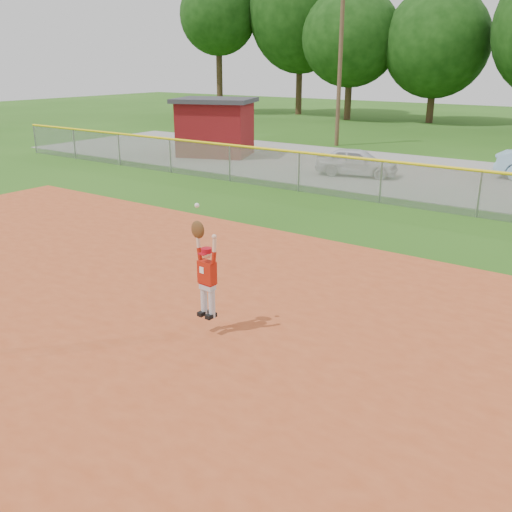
{
  "coord_description": "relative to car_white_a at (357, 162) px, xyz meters",
  "views": [
    {
      "loc": [
        7.78,
        -8.51,
        4.76
      ],
      "look_at": [
        1.62,
        0.19,
        1.1
      ],
      "focal_mm": 40.0,
      "sensor_mm": 36.0,
      "label": 1
    }
  ],
  "objects": [
    {
      "name": "ground",
      "position": [
        2.87,
        -14.06,
        -0.63
      ],
      "size": [
        120.0,
        120.0,
        0.0
      ],
      "primitive_type": "plane",
      "color": "#255212",
      "rests_on": "ground"
    },
    {
      "name": "outfield_fence",
      "position": [
        2.87,
        -4.06,
        0.26
      ],
      "size": [
        40.06,
        0.1,
        1.55
      ],
      "color": "gray",
      "rests_on": "ground"
    },
    {
      "name": "utility_shed",
      "position": [
        -8.52,
        0.82,
        0.88
      ],
      "size": [
        4.76,
        4.25,
        2.95
      ],
      "color": "#5F0D0F",
      "rests_on": "ground"
    },
    {
      "name": "car_white_a",
      "position": [
        0.0,
        0.0,
        0.0
      ],
      "size": [
        3.73,
        2.2,
        1.19
      ],
      "primitive_type": "imported",
      "rotation": [
        0.0,
        0.0,
        1.81
      ],
      "color": "silver",
      "rests_on": "parking_strip"
    },
    {
      "name": "parking_strip",
      "position": [
        2.87,
        1.94,
        -0.61
      ],
      "size": [
        44.0,
        10.0,
        0.03
      ],
      "primitive_type": "cube",
      "color": "gray",
      "rests_on": "ground"
    },
    {
      "name": "power_lines",
      "position": [
        3.87,
        7.94,
        4.05
      ],
      "size": [
        19.4,
        0.24,
        9.0
      ],
      "color": "#4C3823",
      "rests_on": "ground"
    },
    {
      "name": "clay_infield",
      "position": [
        2.87,
        -17.06,
        -0.61
      ],
      "size": [
        24.0,
        16.0,
        0.04
      ],
      "primitive_type": "cube",
      "color": "#A9421E",
      "rests_on": "ground"
    },
    {
      "name": "ballplayer",
      "position": [
        4.46,
        -15.37,
        0.62
      ],
      "size": [
        0.58,
        0.26,
        2.07
      ],
      "color": "silver",
      "rests_on": "ground"
    }
  ]
}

